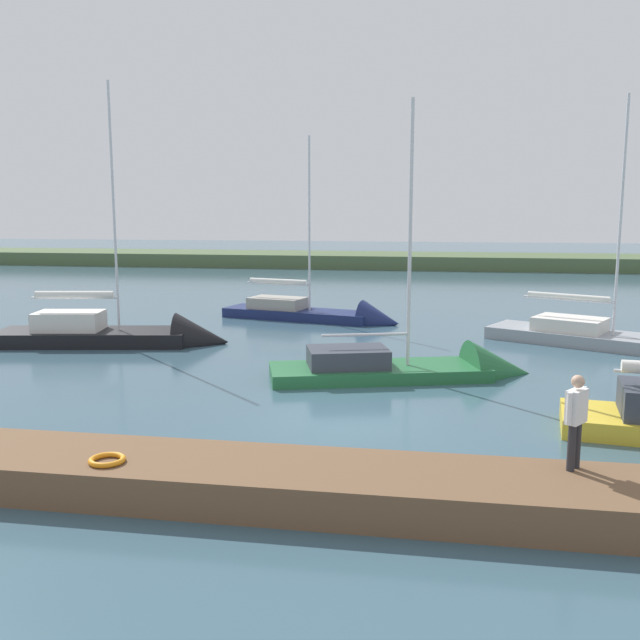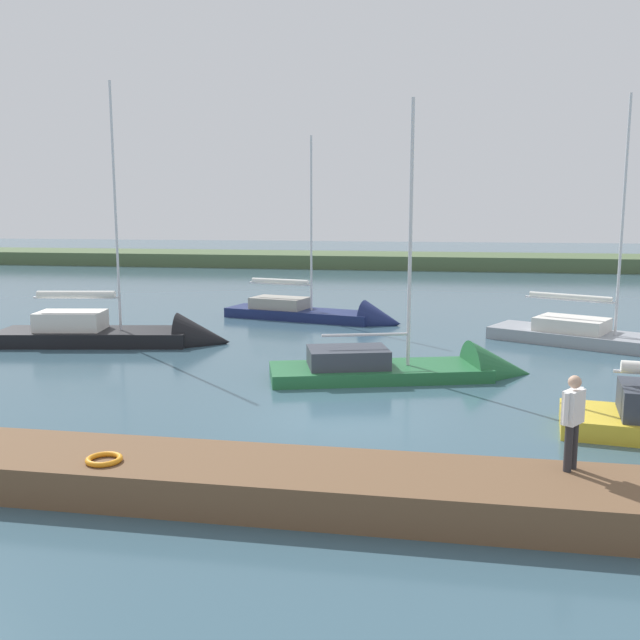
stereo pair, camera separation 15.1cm
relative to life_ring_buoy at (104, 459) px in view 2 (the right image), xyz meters
name	(u,v)px [view 2 (the right image)]	position (x,y,z in m)	size (l,w,h in m)	color
ground_plane	(343,420)	(-3.57, -5.52, -0.75)	(200.00, 200.00, 0.00)	#385666
far_shoreline	(416,267)	(-3.57, -53.35, -0.75)	(180.00, 8.00, 2.40)	#4C603D
dock_pier	(303,485)	(-3.57, -0.44, -0.40)	(24.83, 2.18, 0.70)	brown
life_ring_buoy	(104,459)	(0.00, 0.00, 0.00)	(0.66, 0.66, 0.10)	orange
sailboat_near_dock	(427,374)	(-5.54, -10.48, -0.66)	(8.59, 4.48, 9.59)	#236638
sailboat_inner_slip	(325,316)	(-0.52, -21.01, -0.55)	(8.93, 4.00, 9.48)	navy
sailboat_mid_channel	(132,339)	(6.01, -13.99, -0.56)	(9.26, 3.79, 11.01)	black
person_on_dock	(573,416)	(-8.21, -1.06, 0.93)	(0.44, 0.54, 1.69)	#28282D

